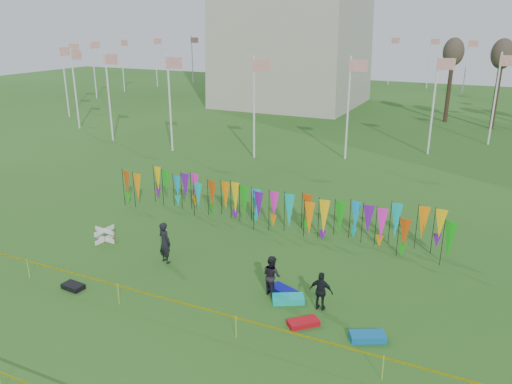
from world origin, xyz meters
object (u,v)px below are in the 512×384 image
at_px(person_left, 165,242).
at_px(kite_bag_red, 303,323).
at_px(box_kite, 105,235).
at_px(kite_bag_turquoise, 288,299).
at_px(kite_bag_blue, 283,291).
at_px(person_mid, 272,275).
at_px(kite_bag_black, 73,286).
at_px(kite_bag_teal, 368,337).
at_px(person_right, 321,291).

distance_m(person_left, kite_bag_red, 7.80).
relative_size(box_kite, kite_bag_red, 0.65).
xyz_separation_m(kite_bag_turquoise, kite_bag_blue, (-0.43, 0.52, -0.01)).
height_order(person_mid, kite_bag_black, person_mid).
bearing_deg(kite_bag_black, kite_bag_teal, 8.38).
height_order(box_kite, kite_bag_red, box_kite).
height_order(person_left, person_mid, person_left).
bearing_deg(person_right, person_mid, -7.03).
bearing_deg(person_left, person_mid, -166.31).
xyz_separation_m(person_right, kite_bag_red, (-0.23, -1.28, -0.68)).
height_order(box_kite, kite_bag_teal, box_kite).
distance_m(person_left, person_right, 7.74).
bearing_deg(kite_bag_black, box_kite, 115.23).
xyz_separation_m(kite_bag_black, kite_bag_teal, (11.85, 1.75, 0.01)).
height_order(person_mid, kite_bag_teal, person_mid).
bearing_deg(person_mid, box_kite, 22.13).
relative_size(box_kite, kite_bag_turquoise, 0.59).
relative_size(person_mid, kite_bag_red, 1.50).
distance_m(person_left, kite_bag_blue, 6.02).
height_order(kite_bag_blue, kite_bag_black, kite_bag_blue).
xyz_separation_m(kite_bag_red, kite_bag_black, (-9.53, -1.60, 0.00)).
relative_size(kite_bag_blue, kite_bag_black, 1.25).
bearing_deg(kite_bag_turquoise, person_left, 172.73).
bearing_deg(person_left, person_right, -166.49).
bearing_deg(kite_bag_red, kite_bag_blue, 130.81).
bearing_deg(kite_bag_turquoise, kite_bag_teal, -17.91).
height_order(box_kite, kite_bag_turquoise, box_kite).
xyz_separation_m(kite_bag_blue, kite_bag_red, (1.52, -1.76, -0.01)).
bearing_deg(person_left, box_kite, 11.59).
height_order(person_left, kite_bag_black, person_left).
bearing_deg(box_kite, kite_bag_teal, -10.09).
bearing_deg(kite_bag_red, kite_bag_turquoise, 131.29).
bearing_deg(kite_bag_teal, kite_bag_blue, 157.14).
xyz_separation_m(box_kite, person_right, (11.74, -1.32, 0.42)).
relative_size(person_right, kite_bag_turquoise, 1.27).
relative_size(person_left, person_mid, 1.16).
bearing_deg(kite_bag_blue, kite_bag_teal, -22.86).
bearing_deg(box_kite, kite_bag_turquoise, -7.43).
xyz_separation_m(kite_bag_red, kite_bag_teal, (2.32, 0.14, 0.01)).
distance_m(kite_bag_turquoise, kite_bag_blue, 0.67).
height_order(person_left, kite_bag_teal, person_left).
bearing_deg(box_kite, kite_bag_blue, -4.82).
xyz_separation_m(person_left, kite_bag_black, (-2.07, -3.66, -0.87)).
height_order(kite_bag_red, kite_bag_teal, kite_bag_teal).
bearing_deg(person_right, kite_bag_black, 15.67).
height_order(person_mid, kite_bag_blue, person_mid).
bearing_deg(kite_bag_teal, person_right, 151.44).
distance_m(box_kite, kite_bag_red, 11.81).
xyz_separation_m(person_mid, kite_bag_teal, (4.25, -1.38, -0.73)).
bearing_deg(box_kite, person_mid, -6.47).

